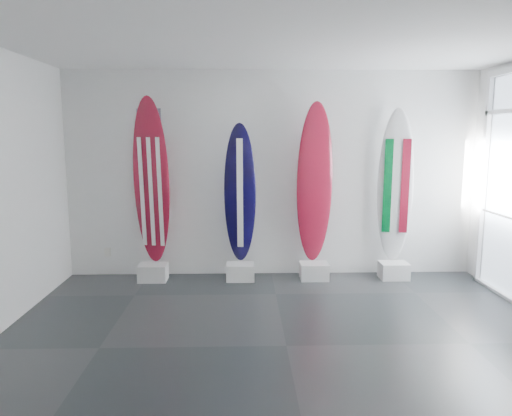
{
  "coord_description": "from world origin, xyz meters",
  "views": [
    {
      "loc": [
        -0.42,
        -4.42,
        2.08
      ],
      "look_at": [
        -0.26,
        1.4,
        1.17
      ],
      "focal_mm": 33.11,
      "sensor_mm": 36.0,
      "label": 1
    }
  ],
  "objects_px": {
    "surfboard_usa": "(151,181)",
    "surfboard_navy": "(240,194)",
    "surfboard_italy": "(395,186)",
    "surfboard_swiss": "(315,183)"
  },
  "relations": [
    {
      "from": "surfboard_usa",
      "to": "surfboard_navy",
      "type": "relative_size",
      "value": 1.18
    },
    {
      "from": "surfboard_usa",
      "to": "surfboard_navy",
      "type": "xyz_separation_m",
      "value": [
        1.26,
        0.0,
        -0.18
      ]
    },
    {
      "from": "surfboard_italy",
      "to": "surfboard_swiss",
      "type": "bearing_deg",
      "value": -167.21
    },
    {
      "from": "surfboard_navy",
      "to": "surfboard_swiss",
      "type": "xyz_separation_m",
      "value": [
        1.07,
        0.0,
        0.15
      ]
    },
    {
      "from": "surfboard_navy",
      "to": "surfboard_italy",
      "type": "bearing_deg",
      "value": 2.32
    },
    {
      "from": "surfboard_italy",
      "to": "surfboard_navy",
      "type": "bearing_deg",
      "value": -167.21
    },
    {
      "from": "surfboard_navy",
      "to": "surfboard_swiss",
      "type": "height_order",
      "value": "surfboard_swiss"
    },
    {
      "from": "surfboard_usa",
      "to": "surfboard_swiss",
      "type": "relative_size",
      "value": 1.03
    },
    {
      "from": "surfboard_usa",
      "to": "surfboard_swiss",
      "type": "bearing_deg",
      "value": 12.01
    },
    {
      "from": "surfboard_usa",
      "to": "surfboard_swiss",
      "type": "height_order",
      "value": "surfboard_usa"
    }
  ]
}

